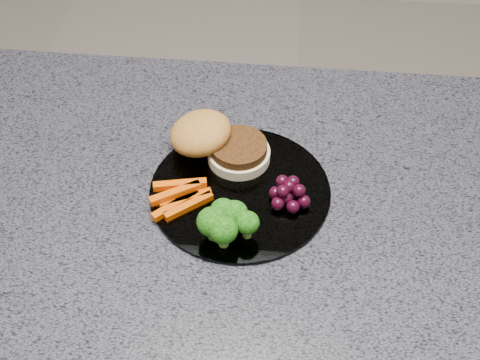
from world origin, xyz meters
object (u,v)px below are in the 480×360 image
at_px(island_cabinet, 282,355).
at_px(plate, 240,191).
at_px(burger, 214,142).
at_px(grape_bunch, 289,193).

relative_size(island_cabinet, plate, 4.62).
relative_size(burger, grape_bunch, 2.75).
bearing_deg(island_cabinet, plate, -178.19).
distance_m(plate, burger, 0.09).
relative_size(island_cabinet, burger, 7.32).
height_order(burger, grape_bunch, burger).
bearing_deg(grape_bunch, island_cabinet, 54.35).
distance_m(island_cabinet, grape_bunch, 0.49).
bearing_deg(plate, burger, 122.43).
bearing_deg(burger, plate, -49.59).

